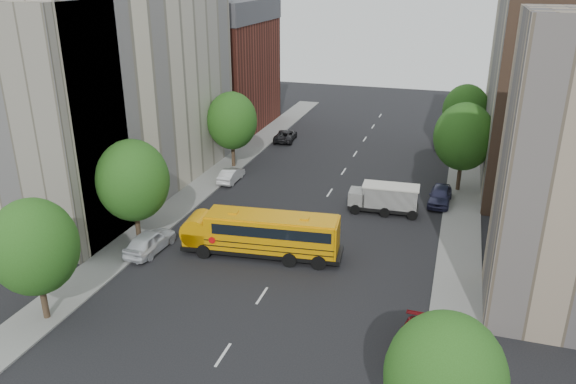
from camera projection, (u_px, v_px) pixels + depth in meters
The scene contains 23 objects.
ground at pixel (298, 240), 41.74m from camera, with size 120.00×120.00×0.00m, color black.
sidewalk_left at pixel (189, 198), 49.35m from camera, with size 3.00×80.00×0.12m, color slate.
sidewalk_right at pixel (461, 232), 42.97m from camera, with size 3.00×80.00×0.12m, color slate.
lane_markings at pixel (330, 193), 50.61m from camera, with size 0.15×64.00×0.01m, color silver.
building_left_cream at pixel (119, 78), 48.36m from camera, with size 10.00×26.00×20.00m, color beige.
building_left_redbrick at pixel (223, 76), 69.16m from camera, with size 10.00×15.00×13.00m, color maroon.
building_left_near at pixel (37, 125), 39.60m from camera, with size 10.00×7.00×17.00m, color tan.
building_right_far at pixel (550, 84), 51.16m from camera, with size 10.00×22.00×18.00m, color tan.
building_right_sidewall at pixel (567, 111), 41.40m from camera, with size 10.10×0.30×18.00m, color brown.
street_tree_0 at pixel (34, 247), 30.66m from camera, with size 4.80×4.80×7.41m.
street_tree_1 at pixel (133, 180), 39.42m from camera, with size 5.12×5.12×7.90m.
street_tree_2 at pixel (232, 121), 55.42m from camera, with size 4.99×4.99×7.71m.
street_tree_3 at pixel (445, 379), 21.09m from camera, with size 4.61×4.61×7.11m.
street_tree_4 at pixel (464, 137), 49.23m from camera, with size 5.25×5.25×8.10m.
street_tree_5 at pixel (466, 110), 60.01m from camera, with size 4.86×4.86×7.51m.
school_bus at pixel (260, 232), 38.95m from camera, with size 11.46×3.74×3.17m.
safari_truck at pixel (385, 198), 46.07m from camera, with size 5.77×2.38×2.42m.
parked_car_0 at pixel (150, 241), 39.83m from camera, with size 1.88×4.68×1.59m, color silver.
parked_car_1 at pixel (231, 175), 53.07m from camera, with size 1.36×3.91×1.29m, color silver.
parked_car_2 at pixel (285, 135), 65.71m from camera, with size 2.15×4.67×1.30m, color black.
parked_car_3 at pixel (416, 347), 28.90m from camera, with size 1.90×4.67×1.36m, color maroon.
parked_car_4 at pixel (440, 195), 47.97m from camera, with size 1.79×4.45×1.52m, color #33345A.
parked_car_5 at pixel (442, 140), 63.70m from camera, with size 1.59×4.56×1.50m, color gray.
Camera 1 is at (10.44, -35.98, 18.78)m, focal length 35.00 mm.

